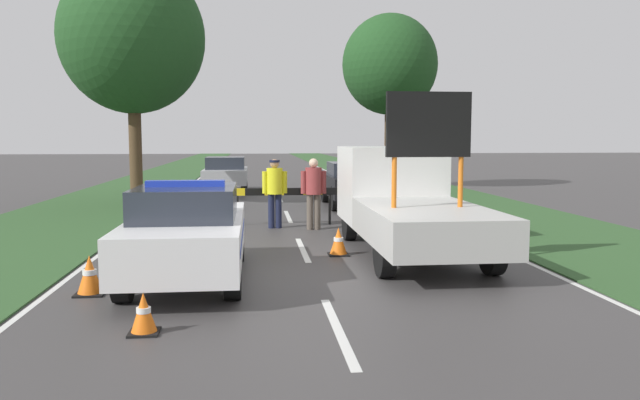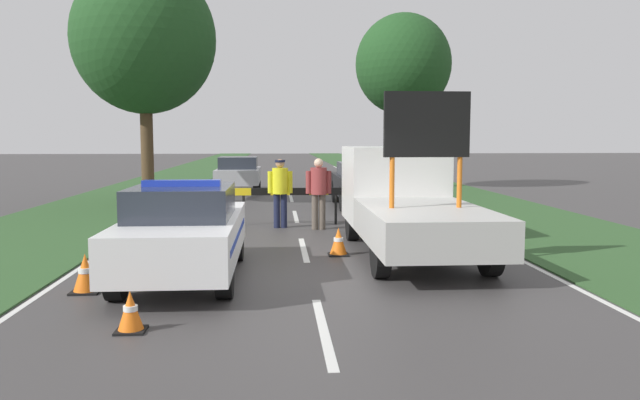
% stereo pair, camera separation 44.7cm
% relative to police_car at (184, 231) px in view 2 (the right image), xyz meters
% --- Properties ---
extents(ground_plane, '(160.00, 160.00, 0.00)m').
position_rel_police_car_xyz_m(ground_plane, '(2.09, -0.04, -0.79)').
color(ground_plane, '#3D3A3A').
extents(lane_markings, '(8.25, 55.45, 0.01)m').
position_rel_police_car_xyz_m(lane_markings, '(2.09, 12.04, -0.79)').
color(lane_markings, silver).
rests_on(lane_markings, ground).
extents(grass_verge_left, '(4.39, 120.00, 0.03)m').
position_rel_police_car_xyz_m(grass_verge_left, '(-4.28, 19.96, -0.78)').
color(grass_verge_left, '#2D5128').
rests_on(grass_verge_left, ground).
extents(grass_verge_right, '(4.39, 120.00, 0.03)m').
position_rel_police_car_xyz_m(grass_verge_right, '(8.46, 19.96, -0.78)').
color(grass_verge_right, '#2D5128').
rests_on(grass_verge_right, ground).
extents(police_car, '(1.79, 4.56, 1.64)m').
position_rel_police_car_xyz_m(police_car, '(0.00, 0.00, 0.00)').
color(police_car, white).
rests_on(police_car, ground).
extents(work_truck, '(2.10, 6.16, 3.13)m').
position_rel_police_car_xyz_m(work_truck, '(4.18, 2.39, 0.28)').
color(work_truck, white).
rests_on(work_truck, ground).
extents(road_barrier, '(3.08, 0.08, 0.99)m').
position_rel_police_car_xyz_m(road_barrier, '(1.88, 6.25, 0.03)').
color(road_barrier, black).
rests_on(road_barrier, ground).
extents(police_officer, '(0.64, 0.41, 1.77)m').
position_rel_police_car_xyz_m(police_officer, '(1.62, 5.70, 0.26)').
color(police_officer, '#191E38').
rests_on(police_officer, ground).
extents(pedestrian_civilian, '(0.65, 0.41, 1.80)m').
position_rel_police_car_xyz_m(pedestrian_civilian, '(2.59, 5.34, 0.27)').
color(pedestrian_civilian, brown).
rests_on(pedestrian_civilian, ground).
extents(traffic_cone_near_police, '(0.40, 0.40, 0.56)m').
position_rel_police_car_xyz_m(traffic_cone_near_police, '(2.75, 1.82, -0.52)').
color(traffic_cone_near_police, black).
rests_on(traffic_cone_near_police, ground).
extents(traffic_cone_centre_front, '(0.36, 0.36, 0.50)m').
position_rel_police_car_xyz_m(traffic_cone_centre_front, '(-0.23, -2.86, -0.55)').
color(traffic_cone_centre_front, black).
rests_on(traffic_cone_centre_front, ground).
extents(traffic_cone_near_truck, '(0.43, 0.43, 0.59)m').
position_rel_police_car_xyz_m(traffic_cone_near_truck, '(-1.35, -0.87, -0.50)').
color(traffic_cone_near_truck, black).
rests_on(traffic_cone_near_truck, ground).
extents(traffic_cone_behind_barrier, '(0.38, 0.38, 0.53)m').
position_rel_police_car_xyz_m(traffic_cone_behind_barrier, '(3.85, 7.00, -0.53)').
color(traffic_cone_behind_barrier, black).
rests_on(traffic_cone_behind_barrier, ground).
extents(queued_car_sedan_black, '(1.73, 4.34, 1.49)m').
position_rel_police_car_xyz_m(queued_car_sedan_black, '(4.40, 10.55, 0.01)').
color(queued_car_sedan_black, black).
rests_on(queued_car_sedan_black, ground).
extents(queued_car_sedan_silver, '(1.82, 3.92, 1.50)m').
position_rel_police_car_xyz_m(queued_car_sedan_silver, '(-0.10, 16.74, -0.00)').
color(queued_car_sedan_silver, '#B2B2B7').
rests_on(queued_car_sedan_silver, ground).
extents(roadside_tree_near_left, '(4.81, 4.81, 8.17)m').
position_rel_police_car_xyz_m(roadside_tree_near_left, '(-2.89, 11.51, 4.83)').
color(roadside_tree_near_left, '#4C3823').
rests_on(roadside_tree_near_left, ground).
extents(roadside_tree_near_right, '(4.26, 4.26, 7.82)m').
position_rel_police_car_xyz_m(roadside_tree_near_right, '(7.21, 17.60, 4.76)').
color(roadside_tree_near_right, '#4C3823').
rests_on(roadside_tree_near_right, ground).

